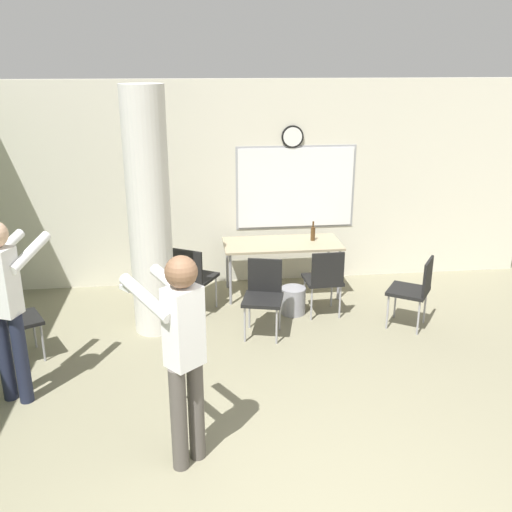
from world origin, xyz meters
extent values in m
cube|color=beige|center=(0.00, 5.06, 1.40)|extent=(8.00, 0.12, 2.80)
cylinder|color=black|center=(0.56, 4.99, 2.05)|extent=(0.30, 0.03, 0.30)
cylinder|color=white|center=(0.56, 4.97, 2.05)|extent=(0.25, 0.01, 0.25)
cube|color=#99999E|center=(0.62, 5.00, 1.35)|extent=(1.67, 0.01, 1.16)
cube|color=white|center=(0.62, 4.99, 1.35)|extent=(1.61, 0.02, 1.10)
cylinder|color=silver|center=(-1.30, 3.58, 1.40)|extent=(0.48, 0.48, 2.80)
cube|color=tan|center=(0.35, 4.47, 0.71)|extent=(1.56, 0.71, 0.03)
cylinder|color=gray|center=(-0.36, 4.17, 0.35)|extent=(0.04, 0.04, 0.69)
cylinder|color=gray|center=(1.07, 4.17, 0.35)|extent=(0.04, 0.04, 0.69)
cylinder|color=gray|center=(-0.36, 4.76, 0.35)|extent=(0.04, 0.04, 0.69)
cylinder|color=gray|center=(1.07, 4.76, 0.35)|extent=(0.04, 0.04, 0.69)
cylinder|color=#4C3319|center=(0.78, 4.52, 0.82)|extent=(0.06, 0.06, 0.18)
cylinder|color=#4C3319|center=(0.78, 4.52, 0.95)|extent=(0.02, 0.02, 0.08)
cylinder|color=gray|center=(0.40, 3.81, 0.17)|extent=(0.31, 0.31, 0.34)
cube|color=black|center=(-0.07, 3.24, 0.45)|extent=(0.54, 0.54, 0.04)
cube|color=black|center=(-0.01, 3.44, 0.67)|extent=(0.39, 0.13, 0.40)
cylinder|color=#99999E|center=(-0.28, 3.11, 0.21)|extent=(0.02, 0.02, 0.43)
cylinder|color=#99999E|center=(0.06, 3.02, 0.21)|extent=(0.02, 0.02, 0.43)
cylinder|color=#99999E|center=(-0.19, 3.46, 0.21)|extent=(0.02, 0.02, 0.43)
cylinder|color=#99999E|center=(0.15, 3.37, 0.21)|extent=(0.02, 0.02, 0.43)
cube|color=black|center=(-0.80, 4.04, 0.45)|extent=(0.60, 0.60, 0.04)
cube|color=black|center=(-0.90, 3.86, 0.67)|extent=(0.36, 0.22, 0.40)
cylinder|color=#99999E|center=(-0.55, 4.10, 0.21)|extent=(0.02, 0.02, 0.43)
cylinder|color=#99999E|center=(-0.87, 4.29, 0.21)|extent=(0.02, 0.02, 0.43)
cylinder|color=#99999E|center=(-0.73, 3.79, 0.21)|extent=(0.02, 0.02, 0.43)
cylinder|color=#99999E|center=(-1.05, 3.97, 0.21)|extent=(0.02, 0.02, 0.43)
cube|color=black|center=(0.75, 3.76, 0.45)|extent=(0.46, 0.46, 0.04)
cube|color=black|center=(0.76, 3.56, 0.67)|extent=(0.40, 0.05, 0.40)
cylinder|color=#99999E|center=(0.92, 3.95, 0.21)|extent=(0.02, 0.02, 0.43)
cylinder|color=#99999E|center=(0.56, 3.94, 0.21)|extent=(0.02, 0.02, 0.43)
cylinder|color=#99999E|center=(0.94, 3.59, 0.21)|extent=(0.02, 0.02, 0.43)
cylinder|color=#99999E|center=(0.58, 3.58, 0.21)|extent=(0.02, 0.02, 0.43)
cube|color=black|center=(-2.68, 3.00, 0.45)|extent=(0.59, 0.59, 0.04)
cylinder|color=#99999E|center=(-2.44, 2.92, 0.21)|extent=(0.02, 0.02, 0.43)
cylinder|color=#99999E|center=(-2.60, 3.24, 0.21)|extent=(0.02, 0.02, 0.43)
cylinder|color=#99999E|center=(-2.76, 2.76, 0.21)|extent=(0.02, 0.02, 0.43)
cube|color=black|center=(1.67, 3.29, 0.45)|extent=(0.61, 0.61, 0.04)
cube|color=black|center=(1.84, 3.18, 0.67)|extent=(0.25, 0.34, 0.40)
cylinder|color=#99999E|center=(1.63, 3.54, 0.21)|extent=(0.02, 0.02, 0.43)
cylinder|color=#99999E|center=(1.42, 3.24, 0.21)|extent=(0.02, 0.02, 0.43)
cylinder|color=#99999E|center=(1.92, 3.34, 0.21)|extent=(0.02, 0.02, 0.43)
cylinder|color=#99999E|center=(1.72, 3.04, 0.21)|extent=(0.02, 0.02, 0.43)
cylinder|color=#514C47|center=(-0.86, 1.19, 0.44)|extent=(0.13, 0.13, 0.88)
cylinder|color=#514C47|center=(-0.99, 1.08, 0.44)|extent=(0.13, 0.13, 0.88)
cube|color=white|center=(-0.93, 1.13, 1.19)|extent=(0.33, 0.32, 0.62)
sphere|color=brown|center=(-0.93, 1.13, 1.62)|extent=(0.24, 0.24, 0.24)
cylinder|color=white|center=(-0.98, 1.41, 1.39)|extent=(0.42, 0.48, 0.25)
cylinder|color=white|center=(-1.19, 1.23, 1.39)|extent=(0.42, 0.48, 0.25)
cube|color=white|center=(-1.35, 1.42, 1.39)|extent=(0.11, 0.12, 0.04)
cylinder|color=#1E2338|center=(-2.43, 2.17, 0.44)|extent=(0.13, 0.13, 0.88)
cylinder|color=#1E2338|center=(-2.60, 2.24, 0.44)|extent=(0.13, 0.13, 0.88)
cube|color=white|center=(-2.51, 2.20, 1.19)|extent=(0.31, 0.28, 0.62)
cylinder|color=white|center=(-2.29, 2.38, 1.40)|extent=(0.29, 0.55, 0.25)
cylinder|color=white|center=(-2.55, 2.49, 1.40)|extent=(0.29, 0.55, 0.25)
camera|label=1|loc=(-0.84, -2.66, 3.04)|focal=40.00mm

